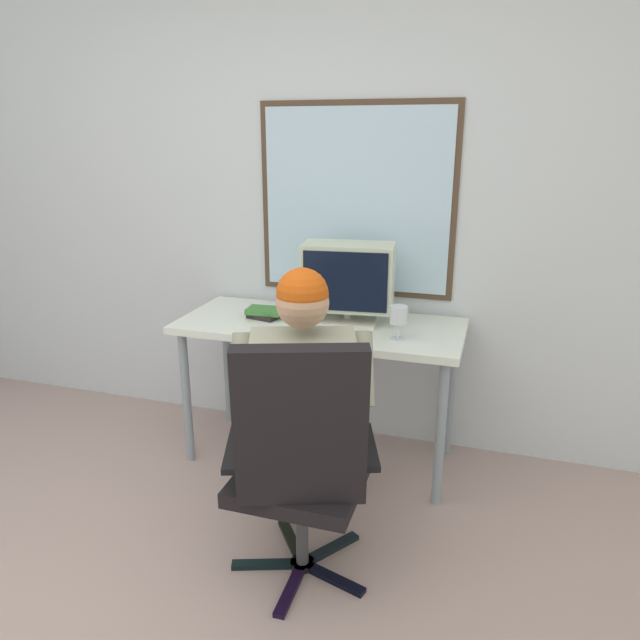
% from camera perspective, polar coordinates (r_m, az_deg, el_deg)
% --- Properties ---
extents(wall_rear, '(5.19, 0.08, 2.83)m').
position_cam_1_polar(wall_rear, '(3.21, -1.12, 13.14)').
color(wall_rear, silver).
rests_on(wall_rear, ground).
extents(desk, '(1.43, 0.60, 0.76)m').
position_cam_1_polar(desk, '(2.97, -0.01, -1.71)').
color(desk, '#84929E').
rests_on(desk, ground).
extents(office_chair, '(0.64, 0.57, 1.03)m').
position_cam_1_polar(office_chair, '(2.15, -1.85, -13.23)').
color(office_chair, black).
rests_on(office_chair, ground).
extents(person_seated, '(0.68, 0.88, 1.22)m').
position_cam_1_polar(person_seated, '(2.36, -1.62, -8.44)').
color(person_seated, '#584649').
rests_on(person_seated, ground).
extents(crt_monitor, '(0.47, 0.28, 0.40)m').
position_cam_1_polar(crt_monitor, '(2.90, 2.76, 4.09)').
color(crt_monitor, beige).
rests_on(crt_monitor, desk).
extents(wine_glass, '(0.08, 0.08, 0.16)m').
position_cam_1_polar(wine_glass, '(2.70, 7.66, 0.33)').
color(wine_glass, silver).
rests_on(wine_glass, desk).
extents(book_stack, '(0.19, 0.17, 0.05)m').
position_cam_1_polar(book_stack, '(3.04, -5.33, 0.72)').
color(book_stack, black).
rests_on(book_stack, desk).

